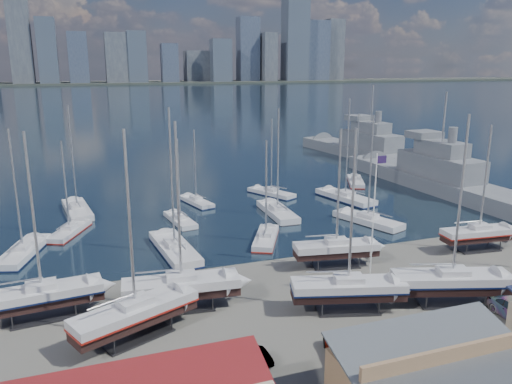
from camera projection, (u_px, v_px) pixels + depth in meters
name	position (u px, v px, depth m)	size (l,w,h in m)	color
ground	(323.00, 297.00, 45.50)	(1400.00, 1400.00, 0.00)	#605E59
water	(109.00, 98.00, 328.81)	(1400.00, 600.00, 0.40)	#1A2F3D
far_shore	(94.00, 83.00, 566.09)	(1400.00, 80.00, 2.20)	#2D332D
skyline	(84.00, 48.00, 548.52)	(639.14, 43.80, 107.69)	#475166
shed_grey	(444.00, 377.00, 30.35)	(12.60, 8.40, 4.17)	#8C6B4C
sailboat_cradle_0	(42.00, 296.00, 41.23)	(9.91, 3.65, 15.69)	#2D2D33
sailboat_cradle_1	(136.00, 313.00, 38.29)	(10.33, 6.68, 16.23)	#2D2D33
sailboat_cradle_2	(181.00, 286.00, 42.90)	(10.19, 3.76, 16.25)	#2D2D33
sailboat_cradle_3	(348.00, 288.00, 42.56)	(10.13, 5.29, 15.79)	#2D2D33
sailboat_cradle_4	(336.00, 248.00, 52.04)	(9.10, 3.89, 14.50)	#2D2D33
sailboat_cradle_5	(452.00, 281.00, 43.83)	(10.77, 5.91, 16.72)	#2D2D33
sailboat_cradle_6	(479.00, 234.00, 56.70)	(9.01, 3.33, 14.36)	#2D2D33
sailboat_moored_0	(23.00, 253.00, 55.38)	(5.49, 10.28, 14.80)	black
sailboat_moored_1	(70.00, 232.00, 62.47)	(5.58, 8.44, 12.32)	black
sailboat_moored_2	(77.00, 211.00, 71.29)	(4.36, 10.93, 16.06)	black
sailboat_moored_3	(175.00, 251.00, 56.15)	(4.27, 11.66, 17.06)	black
sailboat_moored_4	(180.00, 220.00, 67.00)	(3.29, 8.11, 11.90)	black
sailboat_moored_5	(196.00, 202.00, 76.07)	(4.21, 8.26, 11.89)	black
sailboat_moored_6	(266.00, 239.00, 59.93)	(6.01, 8.69, 12.77)	black
sailboat_moored_7	(277.00, 213.00, 70.42)	(3.26, 10.50, 15.72)	black
sailboat_moored_8	(271.00, 194.00, 81.14)	(6.11, 8.85, 13.00)	black
sailboat_moored_9	(368.00, 221.00, 66.68)	(6.10, 10.39, 15.15)	black
sailboat_moored_10	(345.00, 199.00, 78.10)	(5.58, 11.47, 16.52)	black
sailboat_moored_11	(356.00, 182.00, 89.17)	(5.94, 8.92, 13.03)	black
naval_ship_east	(438.00, 181.00, 84.26)	(9.11, 44.53, 17.98)	slate
naval_ship_west	(369.00, 152.00, 112.37)	(13.20, 44.93, 17.99)	slate
car_a	(202.00, 378.00, 32.68)	(1.56, 3.89, 1.32)	gray
car_b	(237.00, 360.00, 34.38)	(1.72, 4.94, 1.63)	gray
car_c	(345.00, 352.00, 35.61)	(2.26, 4.91, 1.36)	gray
flagpole	(375.00, 207.00, 48.35)	(1.10, 0.12, 12.49)	white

